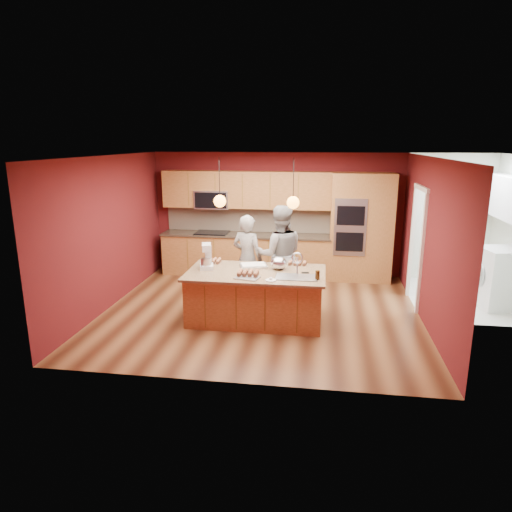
% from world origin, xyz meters
% --- Properties ---
extents(floor, '(5.50, 5.50, 0.00)m').
position_xyz_m(floor, '(0.00, 0.00, 0.00)').
color(floor, '#422212').
rests_on(floor, ground).
extents(ceiling, '(5.50, 5.50, 0.00)m').
position_xyz_m(ceiling, '(0.00, 0.00, 2.70)').
color(ceiling, white).
rests_on(ceiling, ground).
extents(wall_back, '(5.50, 0.00, 5.50)m').
position_xyz_m(wall_back, '(0.00, 2.50, 1.35)').
color(wall_back, '#541215').
rests_on(wall_back, ground).
extents(wall_front, '(5.50, 0.00, 5.50)m').
position_xyz_m(wall_front, '(0.00, -2.50, 1.35)').
color(wall_front, '#541215').
rests_on(wall_front, ground).
extents(wall_left, '(0.00, 5.00, 5.00)m').
position_xyz_m(wall_left, '(-2.75, 0.00, 1.35)').
color(wall_left, '#541215').
rests_on(wall_left, ground).
extents(wall_right, '(0.00, 5.00, 5.00)m').
position_xyz_m(wall_right, '(2.75, 0.00, 1.35)').
color(wall_right, '#541215').
rests_on(wall_right, ground).
extents(cabinet_run, '(3.74, 0.64, 2.30)m').
position_xyz_m(cabinet_run, '(-0.68, 2.25, 0.98)').
color(cabinet_run, brown).
rests_on(cabinet_run, floor).
extents(oven_column, '(1.30, 0.62, 2.30)m').
position_xyz_m(oven_column, '(1.85, 2.19, 1.15)').
color(oven_column, brown).
rests_on(oven_column, floor).
extents(doorway_trim, '(0.08, 1.11, 2.20)m').
position_xyz_m(doorway_trim, '(2.73, 0.80, 1.05)').
color(doorway_trim, white).
rests_on(doorway_trim, wall_right).
extents(laundry_room, '(2.60, 2.70, 2.70)m').
position_xyz_m(laundry_room, '(4.35, 1.20, 1.95)').
color(laundry_room, silver).
rests_on(laundry_room, ground).
extents(pendant_left, '(0.20, 0.20, 0.80)m').
position_xyz_m(pendant_left, '(-0.62, -0.38, 2.00)').
color(pendant_left, black).
rests_on(pendant_left, ceiling).
extents(pendant_right, '(0.20, 0.20, 0.80)m').
position_xyz_m(pendant_right, '(0.56, -0.38, 2.00)').
color(pendant_right, black).
rests_on(pendant_right, ceiling).
extents(island, '(2.28, 1.28, 1.22)m').
position_xyz_m(island, '(-0.02, -0.38, 0.43)').
color(island, brown).
rests_on(island, floor).
extents(person_left, '(0.70, 0.57, 1.64)m').
position_xyz_m(person_left, '(-0.33, 0.51, 0.82)').
color(person_left, black).
rests_on(person_left, floor).
extents(person_right, '(1.01, 0.85, 1.83)m').
position_xyz_m(person_right, '(0.27, 0.51, 0.91)').
color(person_right, slate).
rests_on(person_right, floor).
extents(stand_mixer, '(0.29, 0.35, 0.42)m').
position_xyz_m(stand_mixer, '(-0.89, -0.30, 1.02)').
color(stand_mixer, silver).
rests_on(stand_mixer, island).
extents(sheet_cake, '(0.54, 0.46, 0.05)m').
position_xyz_m(sheet_cake, '(-0.12, -0.09, 0.86)').
color(sheet_cake, silver).
rests_on(sheet_cake, island).
extents(cooling_rack, '(0.42, 0.34, 0.02)m').
position_xyz_m(cooling_rack, '(-0.12, -0.76, 0.85)').
color(cooling_rack, '#A8ACB0').
rests_on(cooling_rack, island).
extents(mixing_bowl, '(0.27, 0.27, 0.23)m').
position_xyz_m(mixing_bowl, '(0.32, -0.18, 0.95)').
color(mixing_bowl, silver).
rests_on(mixing_bowl, island).
extents(plate, '(0.17, 0.17, 0.01)m').
position_xyz_m(plate, '(0.27, -0.84, 0.85)').
color(plate, silver).
rests_on(plate, island).
extents(tumbler, '(0.07, 0.07, 0.14)m').
position_xyz_m(tumbler, '(0.98, -0.66, 0.91)').
color(tumbler, '#3B210B').
rests_on(tumbler, island).
extents(phone, '(0.13, 0.08, 0.01)m').
position_xyz_m(phone, '(0.78, -0.33, 0.85)').
color(phone, black).
rests_on(phone, island).
extents(cupcakes_left, '(0.32, 0.24, 0.07)m').
position_xyz_m(cupcakes_left, '(-0.89, 0.08, 0.88)').
color(cupcakes_left, '#B8744E').
rests_on(cupcakes_left, island).
extents(cupcakes_rack, '(0.35, 0.26, 0.08)m').
position_xyz_m(cupcakes_rack, '(-0.12, -0.65, 0.90)').
color(cupcakes_rack, '#B8744E').
rests_on(cupcakes_rack, island).
extents(cupcakes_right, '(0.33, 0.17, 0.07)m').
position_xyz_m(cupcakes_right, '(0.62, 0.13, 0.88)').
color(cupcakes_right, '#B8744E').
rests_on(cupcakes_right, island).
extents(washer, '(0.80, 0.82, 1.09)m').
position_xyz_m(washer, '(4.21, 0.85, 0.55)').
color(washer, silver).
rests_on(washer, floor).
extents(dryer, '(0.68, 0.69, 0.88)m').
position_xyz_m(dryer, '(4.20, 1.46, 0.44)').
color(dryer, silver).
rests_on(dryer, floor).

